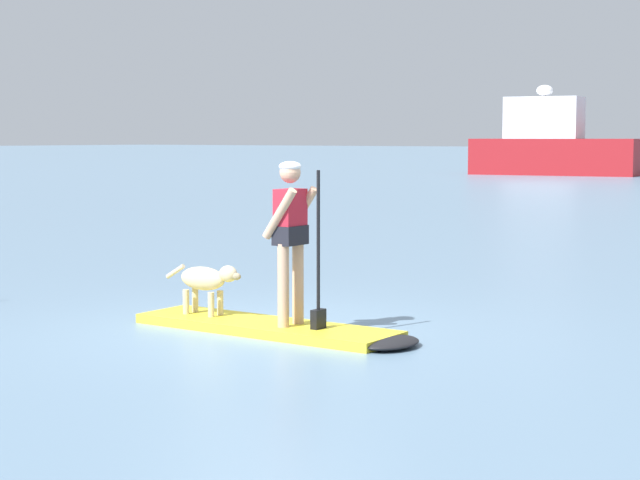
{
  "coord_description": "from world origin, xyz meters",
  "views": [
    {
      "loc": [
        6.98,
        -8.84,
        2.06
      ],
      "look_at": [
        0.0,
        1.0,
        0.9
      ],
      "focal_mm": 60.17,
      "sensor_mm": 36.0,
      "label": 1
    }
  ],
  "objects_px": {
    "dog": "(206,280)",
    "paddleboard": "(283,329)",
    "person_paddler": "(292,230)",
    "moored_boat_outer": "(552,146)"
  },
  "relations": [
    {
      "from": "dog",
      "to": "paddleboard",
      "type": "bearing_deg",
      "value": 0.77
    },
    {
      "from": "paddleboard",
      "to": "person_paddler",
      "type": "distance_m",
      "value": 1.05
    },
    {
      "from": "person_paddler",
      "to": "moored_boat_outer",
      "type": "distance_m",
      "value": 49.31
    },
    {
      "from": "paddleboard",
      "to": "dog",
      "type": "xyz_separation_m",
      "value": [
        -1.05,
        -0.01,
        0.44
      ]
    },
    {
      "from": "paddleboard",
      "to": "moored_boat_outer",
      "type": "distance_m",
      "value": 49.3
    },
    {
      "from": "paddleboard",
      "to": "dog",
      "type": "height_order",
      "value": "dog"
    },
    {
      "from": "paddleboard",
      "to": "moored_boat_outer",
      "type": "xyz_separation_m",
      "value": [
        -16.85,
        46.3,
        1.55
      ]
    },
    {
      "from": "person_paddler",
      "to": "moored_boat_outer",
      "type": "height_order",
      "value": "moored_boat_outer"
    },
    {
      "from": "person_paddler",
      "to": "dog",
      "type": "bearing_deg",
      "value": -179.23
    },
    {
      "from": "person_paddler",
      "to": "dog",
      "type": "distance_m",
      "value": 1.32
    }
  ]
}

